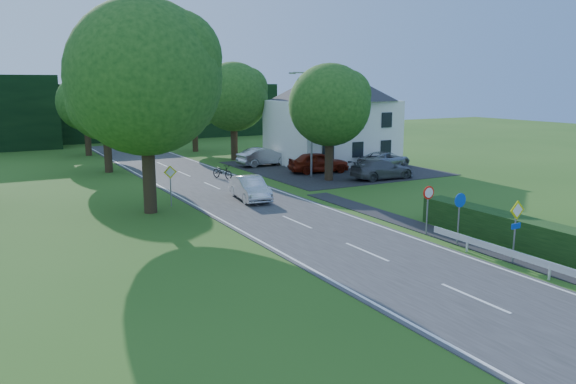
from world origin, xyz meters
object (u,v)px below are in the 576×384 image
parasol (329,152)px  parked_car_grey (382,169)px  parked_car_red (319,162)px  motorcycle (222,171)px  parked_car_silver_b (385,160)px  streetlight (310,119)px  parked_car_silver_a (264,157)px  moving_car (250,188)px

parasol → parked_car_grey: bearing=-95.0°
parked_car_red → parked_car_grey: (2.54, -4.92, -0.10)m
motorcycle → parasol: (11.23, 2.62, 0.52)m
parked_car_red → parked_car_silver_b: 6.29m
streetlight → motorcycle: size_ratio=3.83×
parked_car_silver_a → parked_car_grey: 11.49m
motorcycle → parked_car_silver_a: bearing=19.8°
moving_car → parasol: size_ratio=1.85×
motorcycle → parked_car_silver_a: 7.43m
streetlight → parked_car_silver_b: 8.81m
parked_car_red → parked_car_silver_a: (-2.13, 5.58, -0.05)m
parasol → parked_car_silver_b: bearing=-54.7°
parked_car_grey → parasol: (0.75, 8.50, 0.34)m
parked_car_silver_a → parked_car_silver_b: parked_car_silver_a is taller
parked_car_grey → motorcycle: bearing=63.3°
parked_car_red → parasol: 4.87m
streetlight → parked_car_silver_b: size_ratio=1.59×
streetlight → parked_car_silver_a: streetlight is taller
streetlight → motorcycle: 7.74m
parked_car_red → parked_car_silver_a: bearing=32.3°
parked_car_silver_a → parasol: (5.41, -2.00, 0.29)m
streetlight → parasol: 7.81m
moving_car → parked_car_grey: 12.18m
moving_car → parked_car_silver_a: parked_car_silver_a is taller
motorcycle → moving_car: bearing=-119.2°
motorcycle → parked_car_red: bearing=-25.6°
motorcycle → parked_car_silver_b: 14.29m
parked_car_silver_a → streetlight: bearing=178.6°
motorcycle → parked_car_red: parked_car_red is taller
streetlight → parked_car_red: bearing=40.0°
motorcycle → parked_car_grey: bearing=-48.0°
motorcycle → parasol: parasol is taller
parked_car_grey → streetlight: bearing=52.9°
parked_car_silver_a → parasol: parasol is taller
parked_car_grey → parasol: size_ratio=2.11×
moving_car → parked_car_red: (9.45, 7.10, 0.10)m
moving_car → parked_car_silver_b: 16.99m
moving_car → parked_car_silver_a: (7.32, 12.68, 0.06)m
parked_car_silver_a → parasol: 5.78m
streetlight → moving_car: (-7.76, -5.68, -3.70)m
moving_car → parasol: parasol is taller
parked_car_red → parasol: parasol is taller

